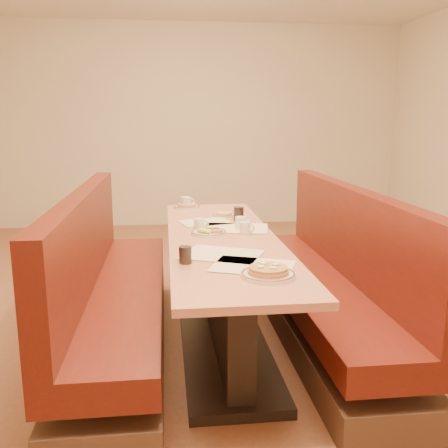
{
  "coord_description": "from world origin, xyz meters",
  "views": [
    {
      "loc": [
        -0.36,
        -3.15,
        1.5
      ],
      "look_at": [
        0.0,
        -0.09,
        0.85
      ],
      "focal_mm": 40.0,
      "sensor_mm": 36.0,
      "label": 1
    }
  ],
  "objects": [
    {
      "name": "soda_tumbler_near",
      "position": [
        -0.27,
        -0.6,
        0.8
      ],
      "size": [
        0.07,
        0.07,
        0.09
      ],
      "color": "black",
      "rests_on": "diner_table"
    },
    {
      "name": "booth_left",
      "position": [
        -0.73,
        0.0,
        0.36
      ],
      "size": [
        0.55,
        2.5,
        1.05
      ],
      "color": "#4C3326",
      "rests_on": "ground"
    },
    {
      "name": "coffee_mug_d",
      "position": [
        -0.19,
        1.1,
        0.8
      ],
      "size": [
        0.12,
        0.09,
        0.09
      ],
      "rotation": [
        0.0,
        0.0,
        0.33
      ],
      "color": "silver",
      "rests_on": "diner_table"
    },
    {
      "name": "coffee_mug_c",
      "position": [
        0.16,
        0.06,
        0.79
      ],
      "size": [
        0.1,
        0.07,
        0.08
      ],
      "rotation": [
        0.0,
        0.0,
        -0.38
      ],
      "color": "silver",
      "rests_on": "diner_table"
    },
    {
      "name": "coffee_mug_a",
      "position": [
        0.16,
        0.2,
        0.79
      ],
      "size": [
        0.11,
        0.08,
        0.09
      ],
      "rotation": [
        0.0,
        0.0,
        -0.28
      ],
      "color": "silver",
      "rests_on": "diner_table"
    },
    {
      "name": "eggs_plate",
      "position": [
        -0.09,
        0.07,
        0.76
      ],
      "size": [
        0.24,
        0.24,
        0.05
      ],
      "rotation": [
        0.0,
        0.0,
        0.11
      ],
      "color": "silver",
      "rests_on": "diner_table"
    },
    {
      "name": "extra_plate_far",
      "position": [
        -0.18,
        1.1,
        0.77
      ],
      "size": [
        0.23,
        0.23,
        0.05
      ],
      "rotation": [
        0.0,
        0.0,
        0.26
      ],
      "color": "silver",
      "rests_on": "diner_table"
    },
    {
      "name": "room_envelope",
      "position": [
        0.0,
        0.0,
        1.93
      ],
      "size": [
        6.04,
        8.04,
        2.82
      ],
      "color": "beige",
      "rests_on": "ground"
    },
    {
      "name": "pancake_plate",
      "position": [
        0.12,
        -0.88,
        0.77
      ],
      "size": [
        0.27,
        0.27,
        0.06
      ],
      "rotation": [
        0.0,
        0.0,
        -0.08
      ],
      "color": "silver",
      "rests_on": "diner_table"
    },
    {
      "name": "soda_tumbler_mid",
      "position": [
        0.18,
        0.5,
        0.8
      ],
      "size": [
        0.08,
        0.08,
        0.1
      ],
      "color": "black",
      "rests_on": "diner_table"
    },
    {
      "name": "ground",
      "position": [
        0.0,
        0.0,
        0.0
      ],
      "size": [
        8.0,
        8.0,
        0.0
      ],
      "primitive_type": "plane",
      "color": "#9E6647",
      "rests_on": "ground"
    },
    {
      "name": "placemat_far_right",
      "position": [
        0.12,
        0.22,
        0.75
      ],
      "size": [
        0.5,
        0.41,
        0.0
      ],
      "primitive_type": "cube",
      "rotation": [
        0.0,
        0.0,
        -0.2
      ],
      "color": "beige",
      "rests_on": "diner_table"
    },
    {
      "name": "placemat_near_right",
      "position": [
        0.08,
        -0.7,
        0.75
      ],
      "size": [
        0.5,
        0.44,
        0.0
      ],
      "primitive_type": "cube",
      "rotation": [
        0.0,
        0.0,
        -0.38
      ],
      "color": "beige",
      "rests_on": "diner_table"
    },
    {
      "name": "placemat_far_left",
      "position": [
        -0.08,
        0.45,
        0.75
      ],
      "size": [
        0.41,
        0.34,
        0.0
      ],
      "primitive_type": "cube",
      "rotation": [
        0.0,
        0.0,
        0.26
      ],
      "color": "beige",
      "rests_on": "diner_table"
    },
    {
      "name": "booth_right",
      "position": [
        0.73,
        0.0,
        0.36
      ],
      "size": [
        0.55,
        2.5,
        1.05
      ],
      "color": "#4C3326",
      "rests_on": "ground"
    },
    {
      "name": "extra_plate_mid",
      "position": [
        0.09,
        0.69,
        0.76
      ],
      "size": [
        0.19,
        0.19,
        0.04
      ],
      "rotation": [
        0.0,
        0.0,
        0.27
      ],
      "color": "silver",
      "rests_on": "diner_table"
    },
    {
      "name": "coffee_mug_b",
      "position": [
        -0.13,
        0.22,
        0.79
      ],
      "size": [
        0.1,
        0.07,
        0.08
      ],
      "rotation": [
        0.0,
        0.0,
        -0.09
      ],
      "color": "silver",
      "rests_on": "diner_table"
    },
    {
      "name": "diner_table",
      "position": [
        0.0,
        0.0,
        0.37
      ],
      "size": [
        0.7,
        2.5,
        0.75
      ],
      "color": "black",
      "rests_on": "ground"
    },
    {
      "name": "placemat_near_left",
      "position": [
        -0.05,
        -0.46,
        0.75
      ],
      "size": [
        0.52,
        0.47,
        0.0
      ],
      "primitive_type": "cube",
      "rotation": [
        0.0,
        0.0,
        -0.43
      ],
      "color": "beige",
      "rests_on": "diner_table"
    }
  ]
}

